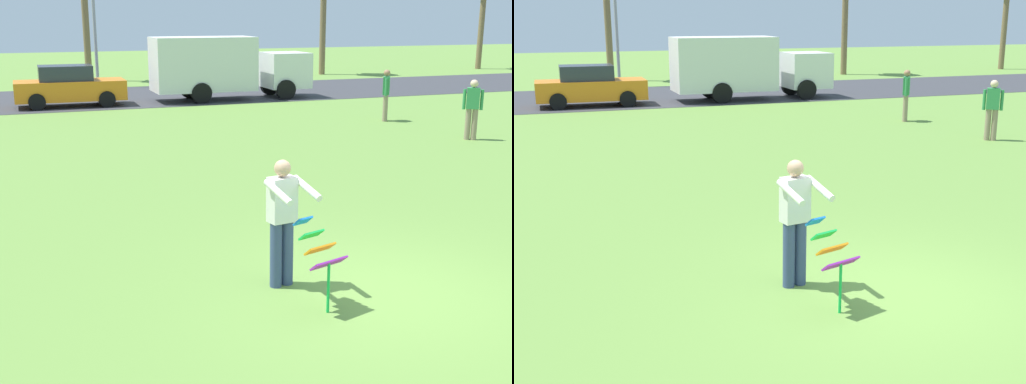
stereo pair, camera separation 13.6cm
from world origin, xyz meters
TOP-DOWN VIEW (x-y plane):
  - ground_plane at (0.00, 0.00)m, footprint 120.00×120.00m
  - road_strip at (0.00, 22.63)m, footprint 120.00×8.00m
  - person_kite_flyer at (-1.14, 0.71)m, footprint 0.63×0.72m
  - kite_held at (-0.98, -0.10)m, footprint 0.54×0.71m
  - parked_car_orange at (-2.21, 20.23)m, footprint 4.22×1.87m
  - parked_truck_white_box at (4.07, 20.23)m, footprint 6.71×2.13m
  - streetlight_pole at (-0.25, 27.52)m, footprint 0.24×1.65m
  - person_walker_near at (8.07, 8.84)m, footprint 0.47×0.39m
  - person_walker_far at (7.55, 12.76)m, footprint 0.38×0.50m

SIDE VIEW (x-z plane):
  - ground_plane at x=0.00m, z-range 0.00..0.00m
  - road_strip at x=0.00m, z-range 0.00..0.01m
  - kite_held at x=-0.98m, z-range 0.19..1.30m
  - parked_car_orange at x=-2.21m, z-range -0.03..1.57m
  - person_walker_near at x=8.07m, z-range 0.07..1.80m
  - person_walker_far at x=7.55m, z-range 0.07..1.80m
  - person_kite_flyer at x=-1.14m, z-range 0.09..1.82m
  - parked_truck_white_box at x=4.07m, z-range 0.10..2.72m
  - streetlight_pole at x=-0.25m, z-range 0.50..7.50m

